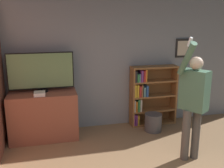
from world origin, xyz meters
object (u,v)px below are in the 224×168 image
at_px(television, 41,72).
at_px(person, 194,99).
at_px(waste_bin, 153,122).
at_px(game_console, 40,94).
at_px(bookshelf, 149,95).

distance_m(television, person, 2.75).
height_order(television, waste_bin, television).
xyz_separation_m(game_console, person, (2.35, -1.20, 0.09)).
distance_m(game_console, person, 2.64).
bearing_deg(waste_bin, bookshelf, 84.83).
relative_size(television, person, 0.60).
xyz_separation_m(television, game_console, (-0.04, -0.25, -0.35)).
height_order(bookshelf, person, person).
distance_m(game_console, bookshelf, 2.27).
relative_size(bookshelf, waste_bin, 3.52).
height_order(television, game_console, television).
distance_m(television, game_console, 0.44).
relative_size(person, waste_bin, 5.50).
bearing_deg(game_console, person, -27.10).
distance_m(television, bookshelf, 2.27).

